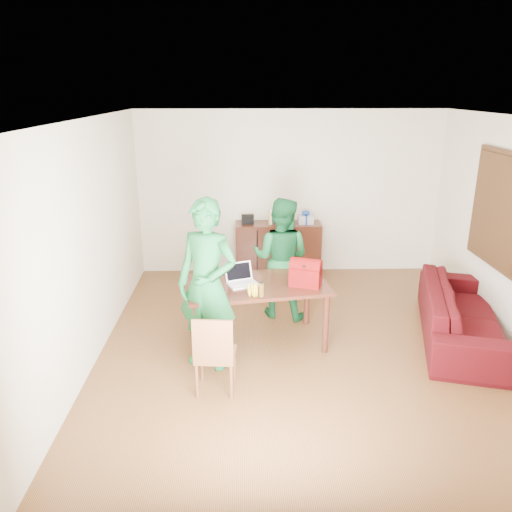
{
  "coord_description": "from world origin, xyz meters",
  "views": [
    {
      "loc": [
        -0.78,
        -5.4,
        3.01
      ],
      "look_at": [
        -0.62,
        0.35,
        1.07
      ],
      "focal_mm": 35.0,
      "sensor_mm": 36.0,
      "label": 1
    }
  ],
  "objects_px": {
    "person_near": "(207,285)",
    "red_bag": "(306,275)",
    "laptop": "(243,282)",
    "sofa": "(462,313)",
    "chair": "(216,368)",
    "table": "(256,291)",
    "person_far": "(281,258)",
    "bottle": "(261,289)"
  },
  "relations": [
    {
      "from": "person_near",
      "to": "red_bag",
      "type": "bearing_deg",
      "value": 43.25
    },
    {
      "from": "laptop",
      "to": "red_bag",
      "type": "height_order",
      "value": "red_bag"
    },
    {
      "from": "red_bag",
      "to": "sofa",
      "type": "relative_size",
      "value": 0.16
    },
    {
      "from": "chair",
      "to": "person_near",
      "type": "relative_size",
      "value": 0.46
    },
    {
      "from": "person_near",
      "to": "laptop",
      "type": "bearing_deg",
      "value": 71.69
    },
    {
      "from": "table",
      "to": "chair",
      "type": "height_order",
      "value": "chair"
    },
    {
      "from": "person_near",
      "to": "laptop",
      "type": "distance_m",
      "value": 0.6
    },
    {
      "from": "sofa",
      "to": "laptop",
      "type": "bearing_deg",
      "value": 107.86
    },
    {
      "from": "table",
      "to": "sofa",
      "type": "bearing_deg",
      "value": -8.11
    },
    {
      "from": "chair",
      "to": "person_far",
      "type": "relative_size",
      "value": 0.54
    },
    {
      "from": "chair",
      "to": "sofa",
      "type": "height_order",
      "value": "chair"
    },
    {
      "from": "chair",
      "to": "red_bag",
      "type": "height_order",
      "value": "red_bag"
    },
    {
      "from": "red_bag",
      "to": "laptop",
      "type": "bearing_deg",
      "value": -162.29
    },
    {
      "from": "chair",
      "to": "red_bag",
      "type": "xyz_separation_m",
      "value": [
        1.03,
        0.95,
        0.66
      ]
    },
    {
      "from": "table",
      "to": "laptop",
      "type": "distance_m",
      "value": 0.22
    },
    {
      "from": "person_near",
      "to": "laptop",
      "type": "relative_size",
      "value": 4.85
    },
    {
      "from": "table",
      "to": "sofa",
      "type": "xyz_separation_m",
      "value": [
        2.57,
        0.06,
        -0.35
      ]
    },
    {
      "from": "chair",
      "to": "red_bag",
      "type": "bearing_deg",
      "value": 47.52
    },
    {
      "from": "person_far",
      "to": "sofa",
      "type": "bearing_deg",
      "value": -177.99
    },
    {
      "from": "bottle",
      "to": "red_bag",
      "type": "height_order",
      "value": "red_bag"
    },
    {
      "from": "person_far",
      "to": "laptop",
      "type": "xyz_separation_m",
      "value": [
        -0.51,
        -0.85,
        0.0
      ]
    },
    {
      "from": "sofa",
      "to": "person_near",
      "type": "bearing_deg",
      "value": 115.5
    },
    {
      "from": "red_bag",
      "to": "sofa",
      "type": "height_order",
      "value": "red_bag"
    },
    {
      "from": "chair",
      "to": "laptop",
      "type": "distance_m",
      "value": 1.18
    },
    {
      "from": "person_far",
      "to": "laptop",
      "type": "distance_m",
      "value": 0.99
    },
    {
      "from": "laptop",
      "to": "red_bag",
      "type": "distance_m",
      "value": 0.74
    },
    {
      "from": "person_near",
      "to": "red_bag",
      "type": "xyz_separation_m",
      "value": [
        1.13,
        0.4,
        -0.05
      ]
    },
    {
      "from": "red_bag",
      "to": "sofa",
      "type": "xyz_separation_m",
      "value": [
        2.0,
        0.13,
        -0.58
      ]
    },
    {
      "from": "bottle",
      "to": "red_bag",
      "type": "distance_m",
      "value": 0.61
    },
    {
      "from": "table",
      "to": "person_far",
      "type": "bearing_deg",
      "value": 57.11
    },
    {
      "from": "person_far",
      "to": "bottle",
      "type": "relative_size",
      "value": 9.38
    },
    {
      "from": "bottle",
      "to": "chair",
      "type": "bearing_deg",
      "value": -127.23
    },
    {
      "from": "person_far",
      "to": "sofa",
      "type": "relative_size",
      "value": 0.73
    },
    {
      "from": "chair",
      "to": "person_far",
      "type": "height_order",
      "value": "person_far"
    },
    {
      "from": "table",
      "to": "chair",
      "type": "relative_size",
      "value": 2.03
    },
    {
      "from": "table",
      "to": "laptop",
      "type": "relative_size",
      "value": 4.54
    },
    {
      "from": "person_near",
      "to": "red_bag",
      "type": "height_order",
      "value": "person_near"
    },
    {
      "from": "bottle",
      "to": "red_bag",
      "type": "bearing_deg",
      "value": 29.61
    },
    {
      "from": "table",
      "to": "bottle",
      "type": "height_order",
      "value": "bottle"
    },
    {
      "from": "table",
      "to": "chair",
      "type": "distance_m",
      "value": 1.2
    },
    {
      "from": "person_far",
      "to": "laptop",
      "type": "height_order",
      "value": "person_far"
    },
    {
      "from": "chair",
      "to": "person_far",
      "type": "bearing_deg",
      "value": 71.09
    }
  ]
}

